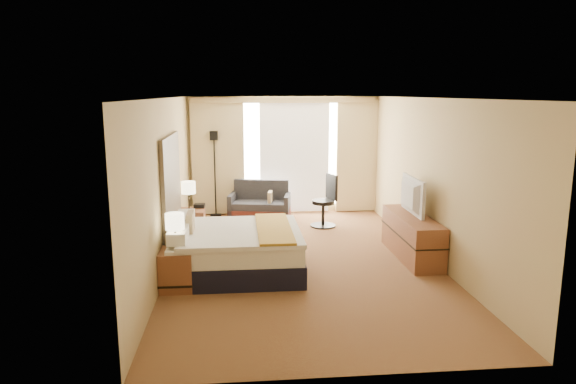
{
  "coord_description": "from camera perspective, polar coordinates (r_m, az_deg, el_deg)",
  "views": [
    {
      "loc": [
        -0.98,
        -7.92,
        2.68
      ],
      "look_at": [
        -0.19,
        0.4,
        1.06
      ],
      "focal_mm": 32.0,
      "sensor_mm": 36.0,
      "label": 1
    }
  ],
  "objects": [
    {
      "name": "lamp_right",
      "position": [
        9.5,
        -11.01,
        0.42
      ],
      "size": [
        0.26,
        0.26,
        0.54
      ],
      "color": "black",
      "rests_on": "nightstand_right"
    },
    {
      "name": "nightstand_left",
      "position": [
        7.34,
        -12.25,
        -8.42
      ],
      "size": [
        0.45,
        0.52,
        0.55
      ],
      "primitive_type": "cube",
      "color": "brown",
      "rests_on": "floor"
    },
    {
      "name": "ceiling",
      "position": [
        7.98,
        1.62,
        10.4
      ],
      "size": [
        4.2,
        7.0,
        0.02
      ],
      "primitive_type": "cube",
      "color": "silver",
      "rests_on": "wall_back"
    },
    {
      "name": "floor",
      "position": [
        8.42,
        1.53,
        -7.58
      ],
      "size": [
        4.2,
        7.0,
        0.02
      ],
      "primitive_type": "cube",
      "color": "#552118",
      "rests_on": "ground"
    },
    {
      "name": "curtains",
      "position": [
        11.42,
        -0.52,
        4.59
      ],
      "size": [
        4.12,
        0.19,
        2.56
      ],
      "color": "beige",
      "rests_on": "floor"
    },
    {
      "name": "media_dresser",
      "position": [
        8.72,
        13.6,
        -4.82
      ],
      "size": [
        0.5,
        1.8,
        0.7
      ],
      "primitive_type": "cube",
      "color": "brown",
      "rests_on": "floor"
    },
    {
      "name": "desk_chair",
      "position": [
        10.42,
        4.21,
        -1.26
      ],
      "size": [
        0.53,
        0.52,
        1.06
      ],
      "rotation": [
        0.0,
        0.0,
        0.33
      ],
      "color": "black",
      "rests_on": "floor"
    },
    {
      "name": "loveseat",
      "position": [
        11.11,
        -3.11,
        -1.58
      ],
      "size": [
        1.4,
        0.91,
        0.81
      ],
      "rotation": [
        0.0,
        0.0,
        -0.18
      ],
      "color": "#531F17",
      "rests_on": "floor"
    },
    {
      "name": "lamp_left",
      "position": [
        7.08,
        -12.46,
        -3.3
      ],
      "size": [
        0.26,
        0.26,
        0.54
      ],
      "color": "black",
      "rests_on": "nightstand_left"
    },
    {
      "name": "bed",
      "position": [
        7.85,
        -5.83,
        -6.4
      ],
      "size": [
        1.93,
        1.77,
        0.94
      ],
      "color": "black",
      "rests_on": "floor"
    },
    {
      "name": "wall_front",
      "position": [
        4.74,
        6.78,
        -6.04
      ],
      "size": [
        4.2,
        0.02,
        2.6
      ],
      "primitive_type": "cube",
      "color": "tan",
      "rests_on": "ground"
    },
    {
      "name": "wall_left",
      "position": [
        8.12,
        -13.3,
        0.9
      ],
      "size": [
        0.02,
        7.0,
        2.6
      ],
      "primitive_type": "cube",
      "color": "tan",
      "rests_on": "ground"
    },
    {
      "name": "nightstand_right",
      "position": [
        9.72,
        -10.56,
        -3.54
      ],
      "size": [
        0.45,
        0.52,
        0.55
      ],
      "primitive_type": "cube",
      "color": "brown",
      "rests_on": "floor"
    },
    {
      "name": "wall_back",
      "position": [
        11.55,
        -0.55,
        4.12
      ],
      "size": [
        4.2,
        0.02,
        2.6
      ],
      "primitive_type": "cube",
      "color": "tan",
      "rests_on": "ground"
    },
    {
      "name": "floor_lamp",
      "position": [
        11.32,
        -8.18,
        3.96
      ],
      "size": [
        0.24,
        0.24,
        1.87
      ],
      "color": "black",
      "rests_on": "floor"
    },
    {
      "name": "headboard",
      "position": [
        8.31,
        -12.84,
        1.01
      ],
      "size": [
        0.06,
        1.85,
        1.5
      ],
      "primitive_type": "cube",
      "color": "black",
      "rests_on": "wall_left"
    },
    {
      "name": "wall_right",
      "position": [
        8.61,
        15.58,
        1.36
      ],
      "size": [
        0.02,
        7.0,
        2.6
      ],
      "primitive_type": "cube",
      "color": "tan",
      "rests_on": "ground"
    },
    {
      "name": "television",
      "position": [
        8.74,
        13.06,
        -0.37
      ],
      "size": [
        0.15,
        1.05,
        0.61
      ],
      "primitive_type": "imported",
      "rotation": [
        0.0,
        0.0,
        1.56
      ],
      "color": "black",
      "rests_on": "media_dresser"
    },
    {
      "name": "tissue_box",
      "position": [
        7.38,
        -11.71,
        -5.56
      ],
      "size": [
        0.15,
        0.15,
        0.12
      ],
      "primitive_type": "cube",
      "rotation": [
        0.0,
        0.0,
        -0.22
      ],
      "color": "#8FBFDE",
      "rests_on": "nightstand_left"
    },
    {
      "name": "window",
      "position": [
        11.54,
        0.7,
        4.21
      ],
      "size": [
        2.3,
        0.02,
        2.3
      ],
      "primitive_type": "cube",
      "color": "white",
      "rests_on": "wall_back"
    },
    {
      "name": "telephone",
      "position": [
        9.79,
        -9.82,
        -1.51
      ],
      "size": [
        0.21,
        0.17,
        0.08
      ],
      "primitive_type": "cube",
      "rotation": [
        0.0,
        0.0,
        -0.09
      ],
      "color": "black",
      "rests_on": "nightstand_right"
    }
  ]
}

